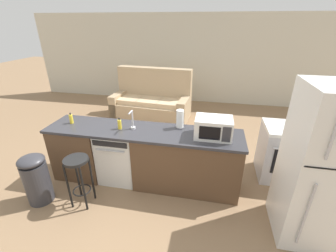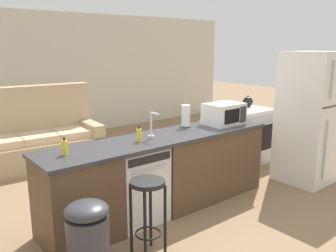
{
  "view_description": "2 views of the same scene",
  "coord_description": "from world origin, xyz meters",
  "px_view_note": "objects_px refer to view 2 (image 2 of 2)",
  "views": [
    {
      "loc": [
        1.11,
        -2.84,
        2.36
      ],
      "look_at": [
        0.47,
        0.35,
        0.84
      ],
      "focal_mm": 24.0,
      "sensor_mm": 36.0,
      "label": 1
    },
    {
      "loc": [
        -2.29,
        -3.11,
        1.92
      ],
      "look_at": [
        0.49,
        0.33,
        0.91
      ],
      "focal_mm": 38.0,
      "sensor_mm": 36.0,
      "label": 2
    }
  ],
  "objects_px": {
    "stove_range": "(246,135)",
    "refrigerator": "(310,118)",
    "soap_bottle": "(139,135)",
    "trash_bin": "(89,244)",
    "microwave": "(224,114)",
    "couch": "(35,140)",
    "bar_stool": "(148,202)",
    "dishwasher": "(135,184)",
    "paper_towel_roll": "(186,116)",
    "kettle": "(248,102)",
    "dish_soap_bottle": "(65,148)"
  },
  "relations": [
    {
      "from": "soap_bottle",
      "to": "refrigerator",
      "type": "bearing_deg",
      "value": -11.79
    },
    {
      "from": "microwave",
      "to": "couch",
      "type": "xyz_separation_m",
      "value": [
        -1.6,
        2.66,
        -0.65
      ]
    },
    {
      "from": "kettle",
      "to": "soap_bottle",
      "type": "bearing_deg",
      "value": -165.58
    },
    {
      "from": "soap_bottle",
      "to": "couch",
      "type": "height_order",
      "value": "couch"
    },
    {
      "from": "dishwasher",
      "to": "trash_bin",
      "type": "distance_m",
      "value": 1.19
    },
    {
      "from": "kettle",
      "to": "dish_soap_bottle",
      "type": "bearing_deg",
      "value": -169.49
    },
    {
      "from": "stove_range",
      "to": "dishwasher",
      "type": "bearing_deg",
      "value": -168.09
    },
    {
      "from": "trash_bin",
      "to": "kettle",
      "type": "bearing_deg",
      "value": 20.96
    },
    {
      "from": "bar_stool",
      "to": "couch",
      "type": "bearing_deg",
      "value": 87.92
    },
    {
      "from": "trash_bin",
      "to": "couch",
      "type": "bearing_deg",
      "value": 77.56
    },
    {
      "from": "microwave",
      "to": "couch",
      "type": "distance_m",
      "value": 3.18
    },
    {
      "from": "stove_range",
      "to": "paper_towel_roll",
      "type": "xyz_separation_m",
      "value": [
        -1.67,
        -0.35,
        0.59
      ]
    },
    {
      "from": "soap_bottle",
      "to": "couch",
      "type": "distance_m",
      "value": 2.75
    },
    {
      "from": "stove_range",
      "to": "paper_towel_roll",
      "type": "bearing_deg",
      "value": -168.24
    },
    {
      "from": "soap_bottle",
      "to": "bar_stool",
      "type": "height_order",
      "value": "soap_bottle"
    },
    {
      "from": "soap_bottle",
      "to": "trash_bin",
      "type": "bearing_deg",
      "value": -143.95
    },
    {
      "from": "dishwasher",
      "to": "kettle",
      "type": "height_order",
      "value": "kettle"
    },
    {
      "from": "kettle",
      "to": "couch",
      "type": "relative_size",
      "value": 0.1
    },
    {
      "from": "dishwasher",
      "to": "kettle",
      "type": "xyz_separation_m",
      "value": [
        2.77,
        0.68,
        0.56
      ]
    },
    {
      "from": "stove_range",
      "to": "kettle",
      "type": "relative_size",
      "value": 4.39
    },
    {
      "from": "bar_stool",
      "to": "refrigerator",
      "type": "bearing_deg",
      "value": 2.4
    },
    {
      "from": "microwave",
      "to": "paper_towel_roll",
      "type": "height_order",
      "value": "paper_towel_roll"
    },
    {
      "from": "refrigerator",
      "to": "microwave",
      "type": "relative_size",
      "value": 3.68
    },
    {
      "from": "couch",
      "to": "refrigerator",
      "type": "bearing_deg",
      "value": -49.09
    },
    {
      "from": "refrigerator",
      "to": "dishwasher",
      "type": "bearing_deg",
      "value": 168.07
    },
    {
      "from": "paper_towel_roll",
      "to": "dishwasher",
      "type": "bearing_deg",
      "value": -167.81
    },
    {
      "from": "refrigerator",
      "to": "soap_bottle",
      "type": "relative_size",
      "value": 10.46
    },
    {
      "from": "couch",
      "to": "bar_stool",
      "type": "bearing_deg",
      "value": -92.08
    },
    {
      "from": "soap_bottle",
      "to": "bar_stool",
      "type": "distance_m",
      "value": 0.86
    },
    {
      "from": "microwave",
      "to": "paper_towel_roll",
      "type": "relative_size",
      "value": 1.77
    },
    {
      "from": "microwave",
      "to": "soap_bottle",
      "type": "xyz_separation_m",
      "value": [
        -1.36,
        -0.02,
        -0.07
      ]
    },
    {
      "from": "refrigerator",
      "to": "microwave",
      "type": "xyz_separation_m",
      "value": [
        -1.18,
        0.55,
        0.12
      ]
    },
    {
      "from": "dish_soap_bottle",
      "to": "bar_stool",
      "type": "relative_size",
      "value": 0.24
    },
    {
      "from": "couch",
      "to": "paper_towel_roll",
      "type": "bearing_deg",
      "value": -65.69
    },
    {
      "from": "dishwasher",
      "to": "kettle",
      "type": "distance_m",
      "value": 2.91
    },
    {
      "from": "paper_towel_roll",
      "to": "kettle",
      "type": "distance_m",
      "value": 1.9
    },
    {
      "from": "stove_range",
      "to": "refrigerator",
      "type": "relative_size",
      "value": 0.49
    },
    {
      "from": "dishwasher",
      "to": "couch",
      "type": "height_order",
      "value": "couch"
    },
    {
      "from": "refrigerator",
      "to": "bar_stool",
      "type": "height_order",
      "value": "refrigerator"
    },
    {
      "from": "kettle",
      "to": "trash_bin",
      "type": "relative_size",
      "value": 0.28
    },
    {
      "from": "trash_bin",
      "to": "microwave",
      "type": "bearing_deg",
      "value": 17.4
    },
    {
      "from": "soap_bottle",
      "to": "dish_soap_bottle",
      "type": "distance_m",
      "value": 0.83
    },
    {
      "from": "microwave",
      "to": "trash_bin",
      "type": "relative_size",
      "value": 0.68
    },
    {
      "from": "couch",
      "to": "dishwasher",
      "type": "bearing_deg",
      "value": -86.07
    },
    {
      "from": "dishwasher",
      "to": "soap_bottle",
      "type": "distance_m",
      "value": 0.56
    },
    {
      "from": "stove_range",
      "to": "refrigerator",
      "type": "distance_m",
      "value": 1.19
    },
    {
      "from": "trash_bin",
      "to": "dish_soap_bottle",
      "type": "bearing_deg",
      "value": 77.67
    },
    {
      "from": "microwave",
      "to": "dishwasher",
      "type": "bearing_deg",
      "value": 179.95
    },
    {
      "from": "trash_bin",
      "to": "paper_towel_roll",
      "type": "bearing_deg",
      "value": 26.79
    },
    {
      "from": "refrigerator",
      "to": "couch",
      "type": "height_order",
      "value": "refrigerator"
    }
  ]
}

